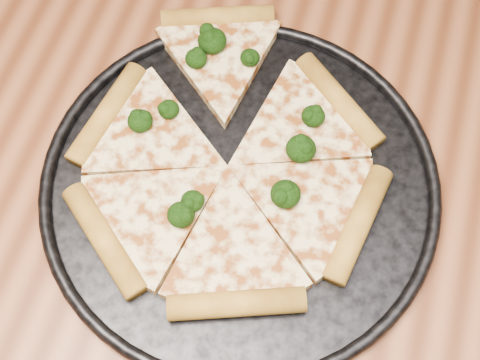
# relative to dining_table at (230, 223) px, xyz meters

# --- Properties ---
(ground) EXTENTS (4.00, 4.00, 0.00)m
(ground) POSITION_rel_dining_table_xyz_m (0.00, 0.00, -0.66)
(ground) COLOR brown
(ground) RESTS_ON ground
(dining_table) EXTENTS (1.20, 0.90, 0.75)m
(dining_table) POSITION_rel_dining_table_xyz_m (0.00, 0.00, 0.00)
(dining_table) COLOR brown
(dining_table) RESTS_ON ground
(pizza_pan) EXTENTS (0.38, 0.38, 0.02)m
(pizza_pan) POSITION_rel_dining_table_xyz_m (0.01, 0.00, 0.10)
(pizza_pan) COLOR black
(pizza_pan) RESTS_ON dining_table
(pizza) EXTENTS (0.31, 0.36, 0.02)m
(pizza) POSITION_rel_dining_table_xyz_m (-0.01, 0.02, 0.11)
(pizza) COLOR beige
(pizza) RESTS_ON pizza_pan
(broccoli_florets) EXTENTS (0.18, 0.22, 0.02)m
(broccoli_florets) POSITION_rel_dining_table_xyz_m (-0.01, 0.05, 0.12)
(broccoli_florets) COLOR black
(broccoli_florets) RESTS_ON pizza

